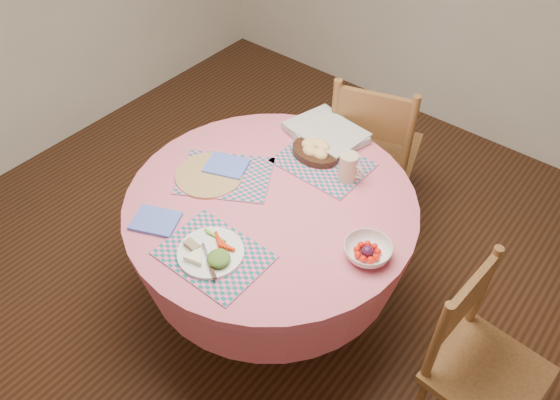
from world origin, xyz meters
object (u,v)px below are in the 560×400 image
(chair_back, at_px, (373,150))
(wicker_trivet, at_px, (209,175))
(dinner_plate, at_px, (211,253))
(chair_right, at_px, (478,361))
(fruit_bowl, at_px, (367,251))
(dining_table, at_px, (271,231))
(bread_bowl, at_px, (316,150))
(latte_mug, at_px, (349,168))

(chair_back, relative_size, wicker_trivet, 3.25)
(dinner_plate, bearing_deg, chair_right, 24.12)
(wicker_trivet, height_order, fruit_bowl, fruit_bowl)
(chair_back, distance_m, fruit_bowl, 0.99)
(wicker_trivet, relative_size, fruit_bowl, 1.46)
(wicker_trivet, xyz_separation_m, fruit_bowl, (0.78, 0.05, 0.02))
(dining_table, relative_size, wicker_trivet, 4.13)
(dining_table, xyz_separation_m, wicker_trivet, (-0.31, -0.05, 0.20))
(wicker_trivet, distance_m, fruit_bowl, 0.79)
(bread_bowl, relative_size, latte_mug, 1.75)
(chair_right, relative_size, latte_mug, 6.68)
(chair_right, relative_size, wicker_trivet, 2.92)
(dinner_plate, height_order, fruit_bowl, same)
(chair_back, bearing_deg, bread_bowl, 67.12)
(chair_right, distance_m, dinner_plate, 1.10)
(chair_right, xyz_separation_m, latte_mug, (-0.80, 0.26, 0.36))
(chair_right, height_order, dinner_plate, chair_right)
(chair_right, distance_m, fruit_bowl, 0.60)
(dining_table, height_order, wicker_trivet, wicker_trivet)
(fruit_bowl, bearing_deg, bread_bowl, 144.86)
(chair_right, relative_size, chair_back, 0.90)
(wicker_trivet, distance_m, latte_mug, 0.61)
(dining_table, height_order, chair_right, chair_right)
(bread_bowl, xyz_separation_m, fruit_bowl, (0.50, -0.35, -0.01))
(dining_table, height_order, fruit_bowl, fruit_bowl)
(wicker_trivet, distance_m, dinner_plate, 0.46)
(chair_right, bearing_deg, chair_back, 55.53)
(wicker_trivet, height_order, latte_mug, latte_mug)
(chair_back, bearing_deg, dinner_plate, 72.41)
(dining_table, relative_size, chair_back, 1.27)
(dinner_plate, distance_m, latte_mug, 0.71)
(dining_table, bearing_deg, chair_back, 88.79)
(chair_back, height_order, fruit_bowl, chair_back)
(chair_back, height_order, dinner_plate, chair_back)
(bread_bowl, bearing_deg, chair_right, -16.52)
(bread_bowl, xyz_separation_m, latte_mug, (0.20, -0.04, 0.03))
(chair_right, xyz_separation_m, fruit_bowl, (-0.50, -0.06, 0.32))
(chair_back, relative_size, fruit_bowl, 4.75)
(chair_right, height_order, latte_mug, latte_mug)
(latte_mug, bearing_deg, chair_right, -17.62)
(dining_table, relative_size, latte_mug, 9.46)
(latte_mug, bearing_deg, fruit_bowl, -46.11)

